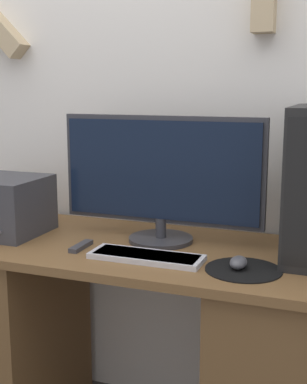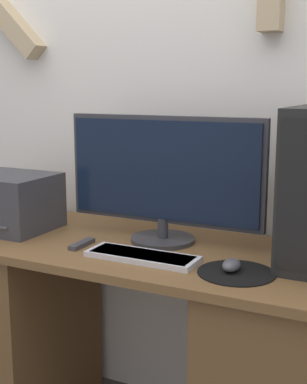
{
  "view_description": "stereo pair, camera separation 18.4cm",
  "coord_description": "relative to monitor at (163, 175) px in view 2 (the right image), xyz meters",
  "views": [
    {
      "loc": [
        0.71,
        -1.38,
        1.36
      ],
      "look_at": [
        0.08,
        0.32,
        1.0
      ],
      "focal_mm": 50.0,
      "sensor_mm": 36.0,
      "label": 1
    },
    {
      "loc": [
        0.88,
        -1.3,
        1.36
      ],
      "look_at": [
        0.08,
        0.32,
        1.0
      ],
      "focal_mm": 50.0,
      "sensor_mm": 36.0,
      "label": 2
    }
  ],
  "objects": [
    {
      "name": "wall_back",
      "position": [
        -0.07,
        0.29,
        0.32
      ],
      "size": [
        6.4,
        0.13,
        2.79
      ],
      "color": "white",
      "rests_on": "ground_plane"
    },
    {
      "name": "keyboard",
      "position": [
        0.03,
        -0.22,
        -0.23
      ],
      "size": [
        0.38,
        0.13,
        0.02
      ],
      "color": "silver",
      "rests_on": "desk"
    },
    {
      "name": "mousepad",
      "position": [
        0.35,
        -0.21,
        -0.24
      ],
      "size": [
        0.24,
        0.24,
        0.0
      ],
      "color": "black",
      "rests_on": "desk"
    },
    {
      "name": "mouse",
      "position": [
        0.33,
        -0.21,
        -0.22
      ],
      "size": [
        0.05,
        0.08,
        0.04
      ],
      "color": "#4C4C51",
      "rests_on": "mousepad"
    },
    {
      "name": "remote_control",
      "position": [
        -0.23,
        -0.18,
        -0.24
      ],
      "size": [
        0.03,
        0.13,
        0.02
      ],
      "color": "#38383D",
      "rests_on": "desk"
    },
    {
      "name": "monitor",
      "position": [
        0.0,
        0.0,
        0.0
      ],
      "size": [
        0.75,
        0.23,
        0.46
      ],
      "color": "#333338",
      "rests_on": "desk"
    },
    {
      "name": "desk",
      "position": [
        -0.08,
        -0.08,
        -0.63
      ],
      "size": [
        1.56,
        0.64,
        0.8
      ],
      "color": "brown",
      "rests_on": "ground_plane"
    },
    {
      "name": "printer",
      "position": [
        -0.64,
        -0.11,
        -0.14
      ],
      "size": [
        0.38,
        0.3,
        0.22
      ],
      "color": "#38383D",
      "rests_on": "desk"
    }
  ]
}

